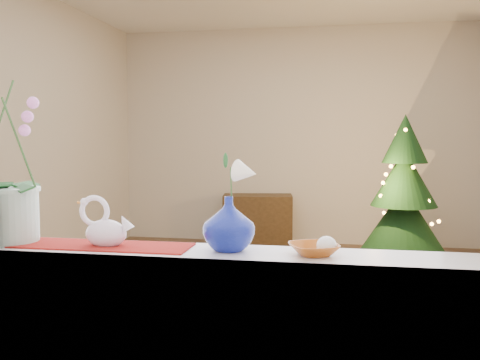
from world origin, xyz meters
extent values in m
plane|color=#352015|center=(0.00, 0.00, 0.00)|extent=(5.00, 5.00, 0.00)
cube|color=beige|center=(0.00, 2.50, 1.35)|extent=(4.50, 0.10, 2.70)
cube|color=beige|center=(0.00, -2.50, 1.35)|extent=(4.50, 0.10, 2.70)
cube|color=beige|center=(-2.25, 0.00, 1.35)|extent=(0.10, 5.00, 2.70)
cube|color=white|center=(0.00, -2.37, 0.90)|extent=(2.20, 0.26, 0.04)
cube|color=maroon|center=(-0.38, -2.37, 0.92)|extent=(0.70, 0.20, 0.01)
imported|color=#07115F|center=(0.12, -2.36, 1.03)|extent=(0.27, 0.27, 0.23)
sphere|color=white|center=(0.47, -2.39, 0.96)|extent=(0.09, 0.09, 0.07)
imported|color=#A55117|center=(0.43, -2.38, 0.94)|extent=(0.19, 0.19, 0.04)
cube|color=black|center=(-0.46, 2.22, 0.31)|extent=(0.89, 0.53, 0.63)
camera|label=1|loc=(0.51, -4.25, 1.33)|focal=40.00mm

